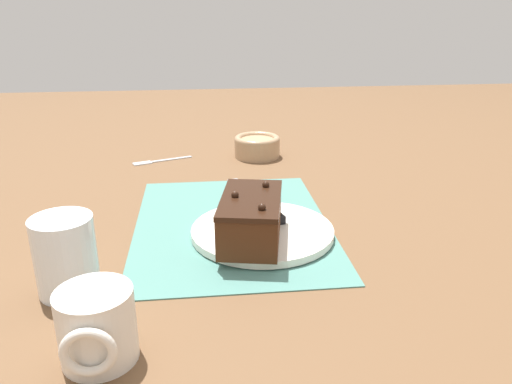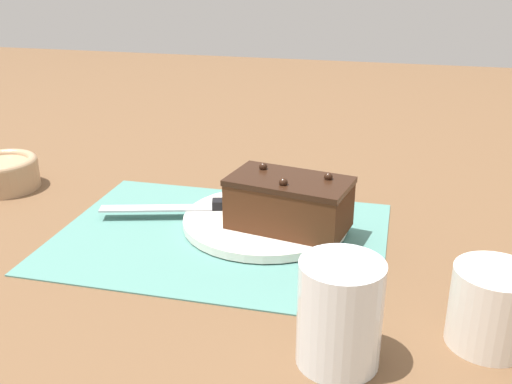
{
  "view_description": "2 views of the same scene",
  "coord_description": "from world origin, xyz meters",
  "px_view_note": "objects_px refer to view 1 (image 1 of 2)",
  "views": [
    {
      "loc": [
        0.81,
        -0.05,
        0.37
      ],
      "look_at": [
        0.03,
        0.04,
        0.07
      ],
      "focal_mm": 35.0,
      "sensor_mm": 36.0,
      "label": 1
    },
    {
      "loc": [
        0.23,
        -0.73,
        0.38
      ],
      "look_at": [
        0.04,
        0.03,
        0.06
      ],
      "focal_mm": 42.0,
      "sensor_mm": 36.0,
      "label": 2
    }
  ],
  "objects_px": {
    "chocolate_cake": "(251,218)",
    "small_bowl": "(257,146)",
    "coffee_mug": "(97,327)",
    "drinking_glass": "(66,255)",
    "serving_knife": "(262,205)",
    "dessert_fork": "(158,161)",
    "cake_plate": "(262,231)"
  },
  "relations": [
    {
      "from": "chocolate_cake",
      "to": "small_bowl",
      "type": "distance_m",
      "value": 0.51
    },
    {
      "from": "cake_plate",
      "to": "chocolate_cake",
      "type": "relative_size",
      "value": 1.34
    },
    {
      "from": "chocolate_cake",
      "to": "serving_knife",
      "type": "xyz_separation_m",
      "value": [
        -0.13,
        0.03,
        -0.03
      ]
    },
    {
      "from": "small_bowl",
      "to": "coffee_mug",
      "type": "xyz_separation_m",
      "value": [
        0.75,
        -0.26,
        0.01
      ]
    },
    {
      "from": "small_bowl",
      "to": "dessert_fork",
      "type": "bearing_deg",
      "value": -86.62
    },
    {
      "from": "drinking_glass",
      "to": "dessert_fork",
      "type": "xyz_separation_m",
      "value": [
        -0.59,
        0.08,
        -0.05
      ]
    },
    {
      "from": "small_bowl",
      "to": "coffee_mug",
      "type": "relative_size",
      "value": 1.23
    },
    {
      "from": "cake_plate",
      "to": "chocolate_cake",
      "type": "xyz_separation_m",
      "value": [
        0.04,
        -0.02,
        0.04
      ]
    },
    {
      "from": "serving_knife",
      "to": "small_bowl",
      "type": "distance_m",
      "value": 0.38
    },
    {
      "from": "small_bowl",
      "to": "dessert_fork",
      "type": "height_order",
      "value": "small_bowl"
    },
    {
      "from": "drinking_glass",
      "to": "chocolate_cake",
      "type": "bearing_deg",
      "value": 110.9
    },
    {
      "from": "dessert_fork",
      "to": "coffee_mug",
      "type": "bearing_deg",
      "value": 158.92
    },
    {
      "from": "serving_knife",
      "to": "small_bowl",
      "type": "bearing_deg",
      "value": 69.38
    },
    {
      "from": "drinking_glass",
      "to": "small_bowl",
      "type": "bearing_deg",
      "value": 151.47
    },
    {
      "from": "small_bowl",
      "to": "coffee_mug",
      "type": "bearing_deg",
      "value": -19.23
    },
    {
      "from": "small_bowl",
      "to": "serving_knife",
      "type": "bearing_deg",
      "value": -5.25
    },
    {
      "from": "drinking_glass",
      "to": "small_bowl",
      "type": "xyz_separation_m",
      "value": [
        -0.61,
        0.33,
        -0.03
      ]
    },
    {
      "from": "cake_plate",
      "to": "small_bowl",
      "type": "distance_m",
      "value": 0.47
    },
    {
      "from": "serving_knife",
      "to": "small_bowl",
      "type": "relative_size",
      "value": 2.12
    },
    {
      "from": "drinking_glass",
      "to": "coffee_mug",
      "type": "height_order",
      "value": "drinking_glass"
    },
    {
      "from": "serving_knife",
      "to": "dessert_fork",
      "type": "height_order",
      "value": "serving_knife"
    },
    {
      "from": "chocolate_cake",
      "to": "dessert_fork",
      "type": "bearing_deg",
      "value": -159.56
    },
    {
      "from": "serving_knife",
      "to": "small_bowl",
      "type": "xyz_separation_m",
      "value": [
        -0.38,
        0.03,
        0.01
      ]
    },
    {
      "from": "chocolate_cake",
      "to": "drinking_glass",
      "type": "bearing_deg",
      "value": -69.1
    },
    {
      "from": "chocolate_cake",
      "to": "serving_knife",
      "type": "bearing_deg",
      "value": 164.88
    },
    {
      "from": "cake_plate",
      "to": "chocolate_cake",
      "type": "distance_m",
      "value": 0.06
    },
    {
      "from": "drinking_glass",
      "to": "coffee_mug",
      "type": "bearing_deg",
      "value": 23.8
    },
    {
      "from": "serving_knife",
      "to": "small_bowl",
      "type": "height_order",
      "value": "small_bowl"
    },
    {
      "from": "drinking_glass",
      "to": "coffee_mug",
      "type": "relative_size",
      "value": 1.16
    },
    {
      "from": "coffee_mug",
      "to": "dessert_fork",
      "type": "height_order",
      "value": "coffee_mug"
    },
    {
      "from": "serving_knife",
      "to": "drinking_glass",
      "type": "bearing_deg",
      "value": -157.98
    },
    {
      "from": "small_bowl",
      "to": "chocolate_cake",
      "type": "bearing_deg",
      "value": -7.75
    }
  ]
}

